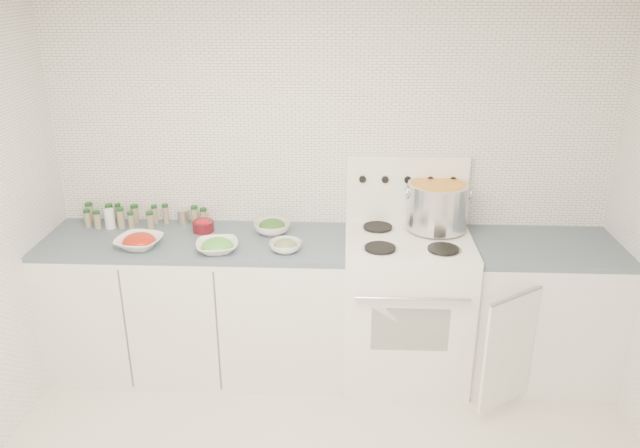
{
  "coord_description": "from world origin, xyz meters",
  "views": [
    {
      "loc": [
        0.09,
        -2.27,
        2.4
      ],
      "look_at": [
        -0.05,
        1.14,
        1.03
      ],
      "focal_mm": 35.0,
      "sensor_mm": 36.0,
      "label": 1
    }
  ],
  "objects": [
    {
      "name": "bowl_zucchini",
      "position": [
        -0.25,
        1.04,
        0.93
      ],
      "size": [
        0.2,
        0.2,
        0.07
      ],
      "color": "white",
      "rests_on": "counter_left"
    },
    {
      "name": "tin_can",
      "position": [
        -0.95,
        1.45,
        0.95
      ],
      "size": [
        0.09,
        0.09,
        0.09
      ],
      "primitive_type": "cylinder",
      "rotation": [
        0.0,
        0.0,
        -0.35
      ],
      "color": "#ADA792",
      "rests_on": "counter_left"
    },
    {
      "name": "bowl_snowpea",
      "position": [
        -0.65,
        1.01,
        0.93
      ],
      "size": [
        0.29,
        0.29,
        0.08
      ],
      "color": "white",
      "rests_on": "counter_left"
    },
    {
      "name": "counter_left",
      "position": [
        -0.82,
        1.19,
        0.45
      ],
      "size": [
        1.85,
        0.62,
        0.9
      ],
      "color": "white",
      "rests_on": "ground"
    },
    {
      "name": "bowl_tomato",
      "position": [
        -1.12,
        1.05,
        0.94
      ],
      "size": [
        0.31,
        0.31,
        0.09
      ],
      "color": "white",
      "rests_on": "counter_left"
    },
    {
      "name": "bowl_pepper",
      "position": [
        -0.79,
        1.32,
        0.94
      ],
      "size": [
        0.13,
        0.13,
        0.08
      ],
      "color": "#560E15",
      "rests_on": "counter_left"
    },
    {
      "name": "bowl_broccoli",
      "position": [
        -0.36,
        1.31,
        0.94
      ],
      "size": [
        0.29,
        0.29,
        0.09
      ],
      "color": "white",
      "rests_on": "counter_left"
    },
    {
      "name": "stock_pot",
      "position": [
        0.66,
        1.33,
        1.1
      ],
      "size": [
        0.39,
        0.37,
        0.28
      ],
      "rotation": [
        0.0,
        0.0,
        0.28
      ],
      "color": "silver",
      "rests_on": "stove"
    },
    {
      "name": "salt_canister",
      "position": [
        -1.4,
        1.35,
        0.96
      ],
      "size": [
        0.07,
        0.07,
        0.12
      ],
      "primitive_type": "cylinder",
      "rotation": [
        0.0,
        0.0,
        0.12
      ],
      "color": "white",
      "rests_on": "counter_left"
    },
    {
      "name": "spice_cluster",
      "position": [
        -1.26,
        1.4,
        0.96
      ],
      "size": [
        0.8,
        0.16,
        0.14
      ],
      "color": "gray",
      "rests_on": "counter_left"
    },
    {
      "name": "stove",
      "position": [
        0.48,
        1.19,
        0.5
      ],
      "size": [
        0.76,
        0.7,
        1.36
      ],
      "color": "white",
      "rests_on": "ground"
    },
    {
      "name": "counter_right",
      "position": [
        1.3,
        1.19,
        0.45
      ],
      "size": [
        0.89,
        0.86,
        0.9
      ],
      "color": "white",
      "rests_on": "ground"
    },
    {
      "name": "room_walls",
      "position": [
        0.0,
        0.0,
        1.56
      ],
      "size": [
        3.54,
        3.04,
        2.52
      ],
      "color": "white",
      "rests_on": "ground"
    }
  ]
}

